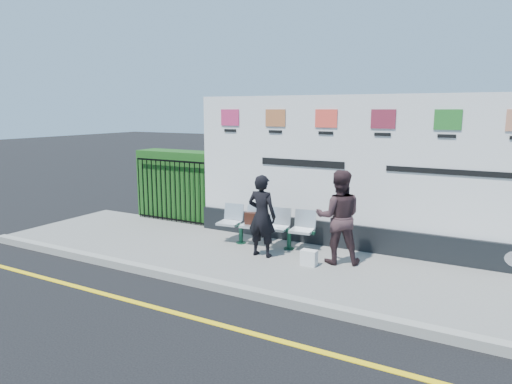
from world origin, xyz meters
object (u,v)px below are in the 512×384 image
bench (264,236)px  billboard (381,186)px  woman_left (262,216)px  woman_right (339,217)px

bench → billboard: bearing=12.7°
billboard → bench: (-2.11, -0.73, -1.09)m
billboard → woman_left: 2.33m
bench → woman_right: bearing=-15.4°
woman_left → woman_right: 1.41m
billboard → woman_right: billboard is taller
bench → woman_left: 0.84m
billboard → woman_right: bearing=-116.3°
billboard → woman_left: bearing=-144.9°
woman_right → billboard: bearing=-138.4°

